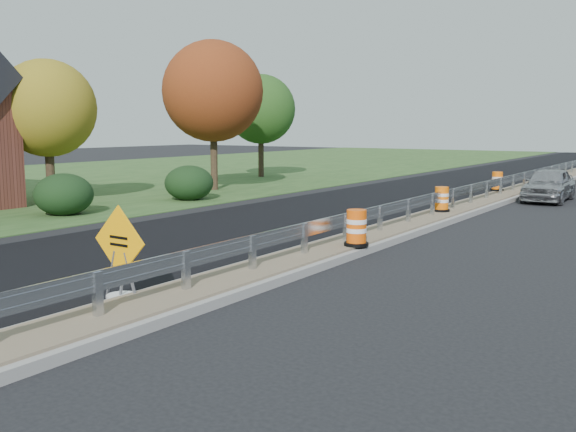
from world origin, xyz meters
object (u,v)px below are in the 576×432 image
Objects in this scene: caution_sign at (121,278)px; car_silver at (549,184)px; barrel_median_near at (356,228)px; barrel_median_far at (497,182)px; barrel_median_mid at (442,200)px.

car_silver is at bearing 83.15° from caution_sign.
barrel_median_near reaches higher than barrel_median_far.
barrel_median_far reaches higher than barrel_median_mid.
barrel_median_far is 2.67m from car_silver.
barrel_median_mid is at bearing -86.58° from barrel_median_far.
car_silver reaches higher than barrel_median_near.
caution_sign reaches higher than car_silver.
caution_sign is 0.42× the size of car_silver.
caution_sign is at bearing -93.56° from barrel_median_mid.
barrel_median_mid is (0.85, 13.69, 0.19)m from caution_sign.
barrel_median_near is 0.21× the size of car_silver.
barrel_median_far is at bearing 89.85° from caution_sign.
barrel_median_far is at bearing 156.36° from car_silver.
barrel_median_far is (-1.10, 15.81, -0.02)m from barrel_median_near.
barrel_median_mid is 7.64m from car_silver.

